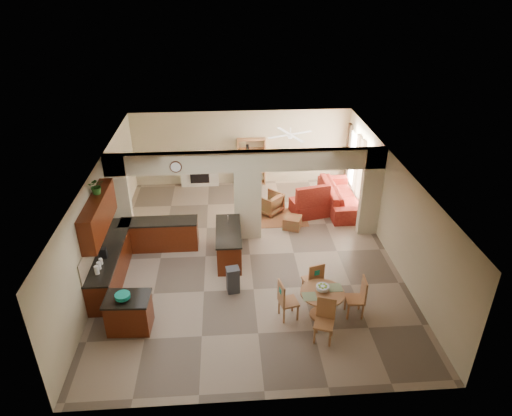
{
  "coord_description": "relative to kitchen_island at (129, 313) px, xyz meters",
  "views": [
    {
      "loc": [
        -0.6,
        -10.97,
        7.43
      ],
      "look_at": [
        0.2,
        0.3,
        1.36
      ],
      "focal_mm": 32.0,
      "sensor_mm": 36.0,
      "label": 1
    }
  ],
  "objects": [
    {
      "name": "trash_can",
      "position": [
        2.39,
        1.17,
        -0.11
      ],
      "size": [
        0.35,
        0.31,
        0.66
      ],
      "primitive_type": "cube",
      "rotation": [
        0.0,
        0.0,
        0.17
      ],
      "color": "#303033",
      "rests_on": "floor"
    },
    {
      "name": "drape_a_left",
      "position": [
        6.84,
        4.51,
        0.76
      ],
      "size": [
        0.1,
        0.28,
        2.3
      ],
      "primitive_type": "cube",
      "color": "#441C1B",
      "rests_on": "wall_right"
    },
    {
      "name": "ottoman",
      "position": [
        4.35,
        4.24,
        -0.25
      ],
      "size": [
        0.67,
        0.67,
        0.38
      ],
      "primitive_type": "cube",
      "rotation": [
        0.0,
        0.0,
        -0.36
      ],
      "color": "maroon",
      "rests_on": "floor"
    },
    {
      "name": "ceiling_fan",
      "position": [
        4.41,
        5.81,
        2.12
      ],
      "size": [
        1.0,
        1.0,
        0.1
      ],
      "primitive_type": "cylinder",
      "color": "white",
      "rests_on": "ceiling"
    },
    {
      "name": "chair_south",
      "position": [
        4.37,
        -0.6,
        0.12
      ],
      "size": [
        0.54,
        0.54,
        1.02
      ],
      "rotation": [
        0.0,
        0.0,
        -0.35
      ],
      "color": "#9B6335",
      "rests_on": "floor"
    },
    {
      "name": "partition_header",
      "position": [
        2.91,
        3.81,
        2.06
      ],
      "size": [
        8.0,
        0.25,
        0.6
      ],
      "primitive_type": "cube",
      "color": "#C8B693",
      "rests_on": "partition_center_pier"
    },
    {
      "name": "wall_right",
      "position": [
        6.91,
        2.81,
        0.96
      ],
      "size": [
        0.0,
        10.0,
        10.0
      ],
      "primitive_type": "plane",
      "rotation": [
        1.57,
        0.0,
        -1.57
      ],
      "color": "#C8B693",
      "rests_on": "floor"
    },
    {
      "name": "armchair",
      "position": [
        3.72,
        5.32,
        -0.1
      ],
      "size": [
        1.05,
        1.05,
        0.69
      ],
      "primitive_type": "imported",
      "rotation": [
        0.0,
        0.0,
        3.91
      ],
      "color": "maroon",
      "rests_on": "floor"
    },
    {
      "name": "wall_back",
      "position": [
        2.91,
        7.81,
        0.96
      ],
      "size": [
        8.0,
        0.0,
        8.0
      ],
      "primitive_type": "plane",
      "rotation": [
        1.57,
        0.0,
        0.0
      ],
      "color": "#C8B693",
      "rests_on": "floor"
    },
    {
      "name": "drape_a_right",
      "position": [
        6.84,
        5.71,
        0.76
      ],
      "size": [
        0.1,
        0.28,
        2.3
      ],
      "primitive_type": "cube",
      "color": "#441C1B",
      "rests_on": "wall_right"
    },
    {
      "name": "plant",
      "position": [
        -0.91,
        2.27,
        2.14
      ],
      "size": [
        0.47,
        0.43,
        0.43
      ],
      "primitive_type": "imported",
      "rotation": [
        0.0,
        0.0,
        0.3
      ],
      "color": "#185316",
      "rests_on": "upper_cabinets"
    },
    {
      "name": "floor",
      "position": [
        2.91,
        2.81,
        -0.44
      ],
      "size": [
        10.0,
        10.0,
        0.0
      ],
      "primitive_type": "plane",
      "color": "gray",
      "rests_on": "ground"
    },
    {
      "name": "sofa",
      "position": [
        6.21,
        5.57,
        -0.03
      ],
      "size": [
        2.78,
        1.11,
        0.81
      ],
      "primitive_type": "imported",
      "rotation": [
        0.0,
        0.0,
        1.58
      ],
      "color": "maroon",
      "rests_on": "floor"
    },
    {
      "name": "wall_left",
      "position": [
        -1.09,
        2.81,
        0.96
      ],
      "size": [
        0.0,
        10.0,
        10.0
      ],
      "primitive_type": "plane",
      "rotation": [
        1.57,
        0.0,
        1.57
      ],
      "color": "#C8B693",
      "rests_on": "floor"
    },
    {
      "name": "kitchen_counter",
      "position": [
        -0.35,
        2.56,
        0.03
      ],
      "size": [
        2.52,
        3.29,
        1.48
      ],
      "color": "#3E1507",
      "rests_on": "floor"
    },
    {
      "name": "peninsula",
      "position": [
        2.31,
        2.69,
        0.02
      ],
      "size": [
        0.7,
        1.85,
        0.91
      ],
      "color": "#3E1507",
      "rests_on": "floor"
    },
    {
      "name": "glazed_door",
      "position": [
        6.88,
        5.96,
        0.61
      ],
      "size": [
        0.02,
        0.7,
        2.1
      ],
      "primitive_type": "cube",
      "color": "white",
      "rests_on": "wall_right"
    },
    {
      "name": "partition_left_pier",
      "position": [
        -0.79,
        3.81,
        0.96
      ],
      "size": [
        0.6,
        0.25,
        2.8
      ],
      "primitive_type": "cube",
      "color": "#C8B693",
      "rests_on": "floor"
    },
    {
      "name": "teal_bowl",
      "position": [
        -0.06,
        -0.07,
        0.51
      ],
      "size": [
        0.34,
        0.34,
        0.16
      ],
      "primitive_type": "cylinder",
      "color": "#148C74",
      "rests_on": "kitchen_island"
    },
    {
      "name": "shelving_unit",
      "position": [
        3.26,
        7.63,
        0.46
      ],
      "size": [
        1.0,
        0.32,
        1.8
      ],
      "primitive_type": "cube",
      "color": "#9B6335",
      "rests_on": "floor"
    },
    {
      "name": "fruit_bowl",
      "position": [
        4.45,
        0.14,
        0.35
      ],
      "size": [
        0.31,
        0.31,
        0.16
      ],
      "primitive_type": "cylinder",
      "color": "#6FA122",
      "rests_on": "dining_table"
    },
    {
      "name": "kitchen_island",
      "position": [
        0.0,
        0.0,
        0.0
      ],
      "size": [
        1.04,
        0.76,
        0.87
      ],
      "rotation": [
        0.0,
        0.0,
        -0.04
      ],
      "color": "#3E1507",
      "rests_on": "floor"
    },
    {
      "name": "chair_west",
      "position": [
        3.58,
        0.09,
        0.12
      ],
      "size": [
        0.5,
        0.5,
        1.02
      ],
      "rotation": [
        0.0,
        0.0,
        1.79
      ],
      "color": "#9B6335",
      "rests_on": "floor"
    },
    {
      "name": "partition_right_pier",
      "position": [
        6.61,
        3.81,
        0.96
      ],
      "size": [
        0.6,
        0.25,
        2.8
      ],
      "primitive_type": "cube",
      "color": "#C8B693",
      "rests_on": "floor"
    },
    {
      "name": "partition_center_pier",
      "position": [
        2.91,
        3.81,
        0.66
      ],
      "size": [
        0.8,
        0.25,
        2.2
      ],
      "primitive_type": "cube",
      "color": "#C8B693",
      "rests_on": "floor"
    },
    {
      "name": "window_a",
      "position": [
        6.88,
        5.11,
        0.76
      ],
      "size": [
        0.02,
        0.9,
        1.9
      ],
      "primitive_type": "cube",
      "color": "white",
      "rests_on": "wall_right"
    },
    {
      "name": "chaise",
      "position": [
        5.06,
        5.15,
        -0.21
      ],
      "size": [
        1.35,
        1.2,
        0.46
      ],
      "primitive_type": "cube",
      "rotation": [
        0.0,
        0.0,
        0.24
      ],
      "color": "maroon",
      "rests_on": "floor"
    },
    {
      "name": "drape_b_right",
      "position": [
        6.84,
        7.41,
        0.76
      ],
      "size": [
        0.1,
        0.28,
        2.3
      ],
      "primitive_type": "cube",
      "color": "#441C1B",
      "rests_on": "wall_right"
    },
    {
      "name": "drape_b_left",
      "position": [
        6.84,
        6.21,
        0.76
      ],
      "size": [
        0.1,
        0.28,
        2.3
      ],
      "primitive_type": "cube",
      "color": "#441C1B",
      "rests_on": "wall_right"
    },
    {
      "name": "window_b",
      "position": [
        6.88,
        6.81,
        0.76
      ],
      "size": [
        0.02,
        0.9,
        1.9
      ],
      "primitive_type": "cube",
      "color": "white",
      "rests_on": "wall_right"
    },
    {
      "name": "rug",
      "position": [
        4.11,
        4.91,
        -0.43
      ],
      "size": [
        1.6,
        1.3,
        0.01
      ],
      "primitive_type": "cube",
      "color": "brown",
      "rests_on": "floor"
    },
    {
      "name": "wall_front",
      "position": [
        2.91,
        -2.19,
        0.96
      ],
      "size": [
        8.0,
        0.0,
        8.0
      ],
      "primitive_type": "plane",
      "rotation": [
        -1.57,
        0.0,
        0.0
      ],
      "color": "#C8B693",
      "rests_on": "floor"
    },
    {
      "name": "ceiling",
      "position": [
        2.91,
        2.81,
        2.36
      ],
      "size": [
        10.0,
        10.0,
        0.0
      ],
      "primitive_type": "plane",
      "rotation": [
        3.14,
        0.0,
        0.0
      ],
      "color": "white",
      "rests_on": "wall_back"
    },
    {
      "name": "dining_table",
      "position": [
        4.44,
        0.1,
        0.04
      ],
      "size": [
        1.04,
        1.04,
        0.71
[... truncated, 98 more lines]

